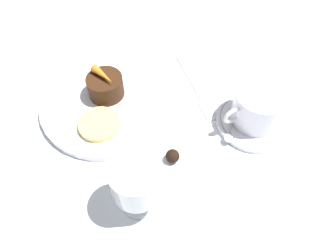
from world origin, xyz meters
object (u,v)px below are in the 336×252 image
Objects in this scene: coffee_cup at (259,105)px; wine_glass at (136,183)px; fork at (198,92)px; dessert_cake at (106,86)px; dinner_plate at (109,101)px.

coffee_cup is 0.26m from wine_glass.
wine_glass is at bearing 39.47° from fork.
wine_glass reaches higher than dessert_cake.
wine_glass is 0.26m from fork.
coffee_cup is at bearing 142.39° from dessert_cake.
dessert_cake reaches higher than fork.
dessert_cake is (-0.00, -0.01, 0.03)m from dinner_plate.
fork is at bearing -140.53° from wine_glass.
wine_glass reaches higher than fork.
fork is 0.18m from dessert_cake.
wine_glass is at bearing 82.55° from dinner_plate.
dessert_cake is (-0.03, -0.23, -0.03)m from wine_glass.
coffee_cup is 0.28m from dessert_cake.
wine_glass reaches higher than dinner_plate.
wine_glass is at bearing 82.27° from dessert_cake.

